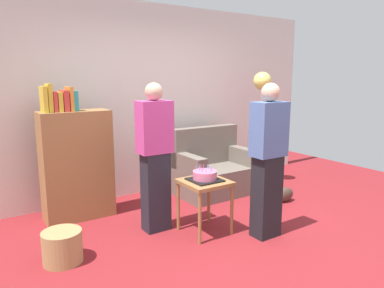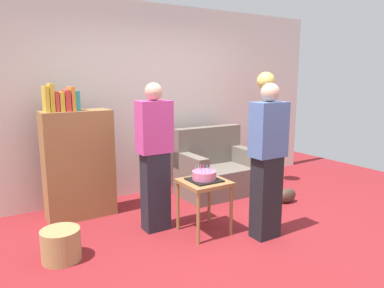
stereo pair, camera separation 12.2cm
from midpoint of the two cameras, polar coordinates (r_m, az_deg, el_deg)
The scene contains 11 objects.
ground_plane at distance 3.91m, azimuth 8.01°, elevation -15.03°, with size 8.00×8.00×0.00m, color maroon.
wall_back at distance 5.27m, azimuth -6.03°, elevation 6.92°, with size 6.00×0.10×2.70m, color silver.
couch at distance 5.26m, azimuth 4.48°, elevation -4.23°, with size 1.10×0.70×0.96m.
bookshelf at distance 4.50m, azimuth -16.96°, elevation -2.69°, with size 0.80×0.36×1.61m.
side_table at distance 3.90m, azimuth 2.84°, elevation -7.10°, with size 0.48×0.48×0.59m.
birthday_cake at distance 3.86m, azimuth 2.86°, elevation -5.13°, with size 0.32×0.32×0.17m.
person_blowing_candles at distance 3.91m, azimuth -5.04°, elevation -2.04°, with size 0.36×0.22×1.63m.
person_holding_cake at distance 3.80m, azimuth 12.80°, elevation -2.65°, with size 0.36×0.22×1.63m.
wicker_basket at distance 3.65m, azimuth -19.19°, elevation -14.90°, with size 0.36×0.36×0.30m, color #A88451.
handbag at distance 5.10m, azimuth 15.60°, elevation -7.89°, with size 0.28×0.14×0.20m, color #473328.
balloon_bunch at distance 5.57m, azimuth 12.25°, elevation 9.76°, with size 0.27×0.28×1.76m.
Camera 2 is at (-2.23, -2.73, 1.69)m, focal length 33.54 mm.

